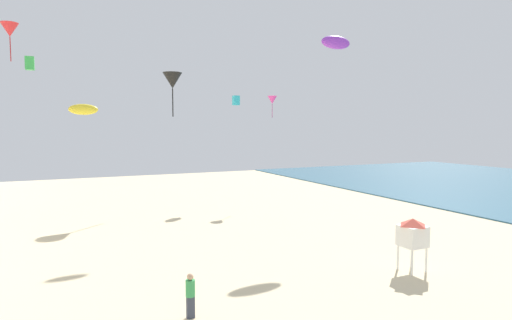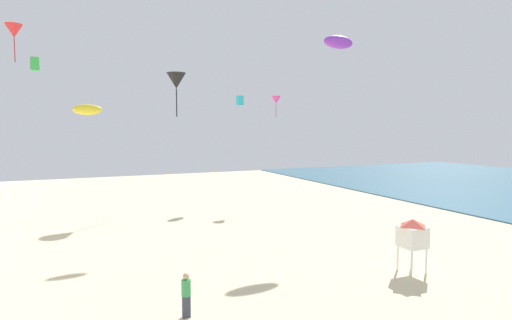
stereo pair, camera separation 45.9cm
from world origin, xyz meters
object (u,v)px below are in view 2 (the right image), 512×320
Objects in this scene: kite_yellow_parafoil at (87,110)px; kite_magenta_delta at (276,100)px; lifeguard_stand at (412,234)px; kite_purple_parafoil at (338,42)px; kite_flyer at (186,292)px; kite_green_box at (35,64)px; kite_black_delta at (176,81)px; kite_red_delta at (14,31)px; kite_cyan_box at (240,100)px.

kite_magenta_delta reaches higher than kite_yellow_parafoil.
lifeguard_stand is 1.04× the size of kite_purple_parafoil.
lifeguard_stand reaches higher than kite_flyer.
kite_green_box is 11.44m from kite_black_delta.
kite_yellow_parafoil is 0.53× the size of kite_black_delta.
kite_black_delta reaches higher than kite_flyer.
kite_purple_parafoil is at bearing -27.55° from kite_yellow_parafoil.
kite_black_delta is at bearing 30.17° from kite_red_delta.
lifeguard_stand is (11.03, 0.33, 0.92)m from kite_flyer.
kite_yellow_parafoil reaches higher than kite_flyer.
kite_magenta_delta is at bearing 75.96° from lifeguard_stand.
kite_purple_parafoil is (16.68, -8.70, 4.80)m from kite_yellow_parafoil.
kite_flyer is 0.79× the size of kite_magenta_delta.
kite_green_box is (-17.09, 24.27, 10.26)m from lifeguard_stand.
kite_green_box is 0.45× the size of kite_red_delta.
kite_cyan_box is (6.29, 0.34, -1.55)m from kite_black_delta.
kite_purple_parafoil reaches higher than kite_cyan_box.
kite_red_delta is 2.59× the size of kite_cyan_box.
kite_black_delta is at bearing 170.62° from kite_magenta_delta.
kite_black_delta is 6.48m from kite_cyan_box.
kite_red_delta is (-17.69, 15.89, 11.10)m from lifeguard_stand.
lifeguard_stand is at bearing -54.85° from kite_green_box.
kite_yellow_parafoil is 7.34m from kite_red_delta.
kite_cyan_box is at bearing 21.76° from kite_red_delta.
kite_red_delta is 1.14× the size of kite_magenta_delta.
kite_red_delta is 19.88m from kite_cyan_box.
kite_black_delta is at bearing -176.93° from kite_cyan_box.
kite_yellow_parafoil is (-13.40, 19.59, 6.42)m from lifeguard_stand.
kite_yellow_parafoil is at bearing 152.45° from kite_purple_parafoil.
kite_cyan_box is (11.53, 23.49, 8.63)m from kite_flyer.
kite_purple_parafoil is (2.77, -12.26, 3.51)m from kite_cyan_box.
kite_yellow_parafoil is at bearing 70.56° from kite_flyer.
lifeguard_stand is at bearing -24.52° from kite_flyer.
kite_magenta_delta is (16.89, 1.69, 1.30)m from kite_yellow_parafoil.
kite_cyan_box is 0.44× the size of kite_magenta_delta.
kite_green_box is 20.94m from kite_magenta_delta.
kite_magenta_delta reaches higher than lifeguard_stand.
kite_flyer is at bearing -83.20° from kite_yellow_parafoil.
kite_green_box is at bearing 85.89° from kite_red_delta.
kite_green_box is at bearing 146.70° from kite_purple_parafoil.
kite_flyer is 27.44m from kite_magenta_delta.
kite_green_box is 1.16× the size of kite_cyan_box.
kite_cyan_box reaches higher than lifeguard_stand.
kite_magenta_delta is at bearing 88.81° from kite_purple_parafoil.
kite_black_delta is 1.89× the size of kite_magenta_delta.
kite_magenta_delta is at bearing 5.72° from kite_yellow_parafoil.
kite_magenta_delta is (21.18, 5.39, -3.37)m from kite_red_delta.
kite_magenta_delta is (3.49, 21.29, 7.73)m from lifeguard_stand.
kite_cyan_box is 3.52m from kite_magenta_delta.
kite_cyan_box is at bearing 3.07° from kite_black_delta.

